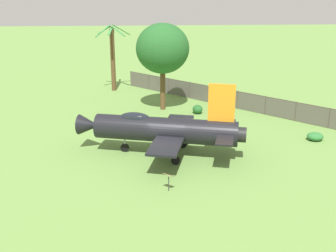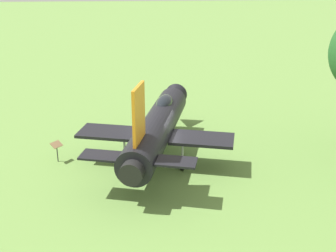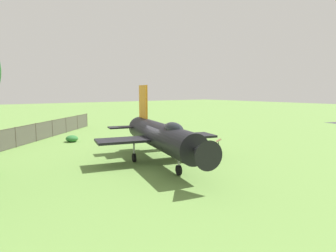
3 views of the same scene
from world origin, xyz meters
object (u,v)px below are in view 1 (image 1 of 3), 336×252
object	(u,v)px
palm_tree	(113,58)
shrub_by_tree	(315,136)
shade_tree	(163,49)
display_jet	(160,129)
shrub_near_fence	(198,109)
info_plaque	(169,178)

from	to	relation	value
palm_tree	shrub_by_tree	xyz separation A→B (m)	(-17.26, -16.64, -3.46)
shade_tree	display_jet	bearing A→B (deg)	176.26
shade_tree	shrub_near_fence	bearing A→B (deg)	-116.43
shrub_by_tree	palm_tree	bearing A→B (deg)	43.95
shade_tree	shrub_by_tree	bearing A→B (deg)	-129.08
shade_tree	info_plaque	distance (m)	17.63
shrub_by_tree	info_plaque	bearing A→B (deg)	122.58
palm_tree	shrub_by_tree	distance (m)	24.22
display_jet	palm_tree	xyz separation A→B (m)	(19.30, 4.48, 1.86)
display_jet	info_plaque	distance (m)	5.68
shrub_near_fence	shrub_by_tree	distance (m)	11.25
palm_tree	shrub_near_fence	world-z (taller)	palm_tree
palm_tree	info_plaque	size ratio (longest dim) A/B	6.46
palm_tree	shrub_near_fence	bearing A→B (deg)	-138.69
info_plaque	palm_tree	bearing A→B (deg)	10.72
display_jet	info_plaque	world-z (taller)	display_jet
shade_tree	palm_tree	size ratio (longest dim) A/B	1.11
shade_tree	shrub_near_fence	size ratio (longest dim) A/B	7.37
shrub_by_tree	info_plaque	world-z (taller)	info_plaque
display_jet	shrub_near_fence	bearing A→B (deg)	-97.63
palm_tree	shrub_by_tree	bearing A→B (deg)	-136.05
shrub_near_fence	info_plaque	size ratio (longest dim) A/B	0.98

